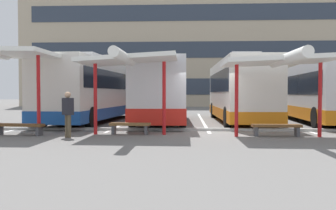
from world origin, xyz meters
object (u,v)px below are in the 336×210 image
at_px(coach_bus_3, 315,93).
at_px(coach_bus_0, 94,91).
at_px(coach_bus_2, 239,91).
at_px(waiting_shelter_1, 128,61).
at_px(waiting_shelter_2, 280,62).
at_px(bench_3, 276,127).
at_px(waiting_passenger_1, 68,111).
at_px(coach_bus_1, 160,92).
at_px(bench_1, 19,126).
at_px(bench_2, 130,126).

bearing_deg(coach_bus_3, coach_bus_0, -177.74).
relative_size(coach_bus_2, coach_bus_3, 0.86).
bearing_deg(waiting_shelter_1, waiting_shelter_2, -4.79).
relative_size(waiting_shelter_1, waiting_shelter_2, 0.97).
bearing_deg(bench_3, waiting_passenger_1, -174.27).
distance_m(waiting_shelter_1, waiting_passenger_1, 2.96).
relative_size(coach_bus_1, bench_1, 5.30).
bearing_deg(bench_1, waiting_shelter_2, -1.48).
xyz_separation_m(waiting_shelter_2, bench_3, (0.00, 0.46, -2.44)).
bearing_deg(bench_2, waiting_shelter_2, -8.46).
bearing_deg(coach_bus_3, bench_2, -143.82).
bearing_deg(coach_bus_1, bench_2, -97.20).
relative_size(coach_bus_2, bench_2, 6.37).
distance_m(coach_bus_2, waiting_passenger_1, 10.70).
distance_m(bench_1, waiting_passenger_1, 2.29).
bearing_deg(bench_3, coach_bus_3, 61.71).
bearing_deg(coach_bus_2, bench_2, -128.69).
height_order(bench_1, bench_3, same).
height_order(waiting_shelter_2, waiting_passenger_1, waiting_shelter_2).
bearing_deg(waiting_passenger_1, bench_2, 28.71).
relative_size(coach_bus_3, waiting_shelter_1, 2.63).
relative_size(coach_bus_0, waiting_shelter_1, 2.53).
bearing_deg(coach_bus_2, coach_bus_3, 6.85).
distance_m(coach_bus_0, waiting_passenger_1, 7.85).
height_order(waiting_shelter_1, bench_2, waiting_shelter_1).
xyz_separation_m(waiting_shelter_1, bench_2, (-0.00, 0.37, -2.54)).
bearing_deg(waiting_shelter_1, coach_bus_2, 52.83).
bearing_deg(coach_bus_3, coach_bus_1, -173.85).
height_order(coach_bus_1, bench_2, coach_bus_1).
distance_m(coach_bus_3, bench_3, 8.58).
relative_size(waiting_shelter_1, bench_2, 2.80).
relative_size(coach_bus_1, waiting_shelter_2, 2.27).
bearing_deg(coach_bus_1, coach_bus_2, 5.46).
xyz_separation_m(coach_bus_2, waiting_shelter_2, (0.42, -7.40, 1.00)).
bearing_deg(bench_3, coach_bus_2, 93.46).
bearing_deg(coach_bus_0, bench_2, -64.37).
relative_size(waiting_shelter_1, waiting_passenger_1, 2.72).
height_order(coach_bus_0, bench_3, coach_bus_0).
height_order(bench_1, waiting_shelter_1, waiting_shelter_1).
bearing_deg(coach_bus_0, bench_3, -38.28).
distance_m(coach_bus_2, bench_3, 7.10).
height_order(coach_bus_2, waiting_shelter_2, coach_bus_2).
bearing_deg(waiting_shelter_1, waiting_passenger_1, -159.48).
xyz_separation_m(bench_1, waiting_shelter_1, (4.25, 0.22, 2.53)).
distance_m(coach_bus_3, waiting_shelter_2, 8.96).
xyz_separation_m(coach_bus_0, waiting_shelter_2, (8.82, -7.42, 0.99)).
height_order(coach_bus_1, bench_3, coach_bus_1).
relative_size(coach_bus_3, bench_2, 7.38).
height_order(bench_2, waiting_passenger_1, waiting_passenger_1).
relative_size(coach_bus_1, bench_2, 6.55).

